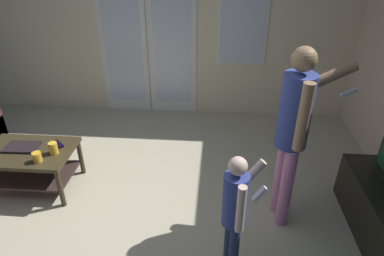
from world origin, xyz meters
TOP-DOWN VIEW (x-y plane):
  - ground_plane at (0.00, 0.00)m, footprint 5.69×5.03m
  - wall_back_with_doors at (0.02, 2.48)m, footprint 5.69×0.09m
  - coffee_table at (-1.05, 0.48)m, footprint 0.91×0.62m
  - person_adult at (1.55, 0.24)m, footprint 0.70×0.52m
  - person_child at (1.05, -0.45)m, footprint 0.35×0.37m
  - laptop_closed at (-1.12, 0.52)m, footprint 0.35×0.23m
  - cup_near_edge at (-0.74, 0.45)m, footprint 0.08×0.08m
  - cup_by_laptop at (-0.84, 0.30)m, footprint 0.09×0.09m
  - tv_remote_black at (-0.77, 0.61)m, footprint 0.16×0.15m

SIDE VIEW (x-z plane):
  - ground_plane at x=0.00m, z-range -0.02..0.00m
  - coffee_table at x=-1.05m, z-range 0.11..0.57m
  - tv_remote_black at x=-0.77m, z-range 0.47..0.49m
  - laptop_closed at x=-1.12m, z-range 0.47..0.49m
  - cup_by_laptop at x=-0.84m, z-range 0.47..0.57m
  - cup_near_edge at x=-0.74m, z-range 0.47..0.59m
  - person_child at x=1.05m, z-range 0.11..1.24m
  - person_adult at x=1.55m, z-range 0.17..1.86m
  - wall_back_with_doors at x=0.02m, z-range -0.03..2.62m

